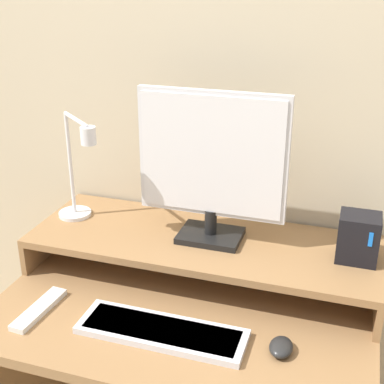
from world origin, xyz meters
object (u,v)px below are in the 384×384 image
object	(u,v)px
keyboard	(162,331)
mouse	(281,347)
router_dock	(358,238)
remote_control	(39,309)
monitor	(212,164)
desk_lamp	(78,175)

from	to	relation	value
keyboard	mouse	xyz separation A→B (m)	(0.30, 0.03, 0.00)
router_dock	mouse	bearing A→B (deg)	-116.21
remote_control	monitor	bearing A→B (deg)	41.29
keyboard	remote_control	xyz separation A→B (m)	(-0.35, -0.01, -0.00)
router_dock	remote_control	world-z (taller)	router_dock
desk_lamp	keyboard	bearing A→B (deg)	-38.49
desk_lamp	mouse	size ratio (longest dim) A/B	4.33
keyboard	remote_control	size ratio (longest dim) A/B	2.17
mouse	monitor	bearing A→B (deg)	131.45
router_dock	remote_control	size ratio (longest dim) A/B	0.67
monitor	mouse	bearing A→B (deg)	-48.55
remote_control	desk_lamp	bearing A→B (deg)	95.24
router_dock	mouse	world-z (taller)	router_dock
desk_lamp	remote_control	distance (m)	0.42
keyboard	remote_control	bearing A→B (deg)	-178.12
router_dock	keyboard	xyz separation A→B (m)	(-0.45, -0.33, -0.17)
remote_control	mouse	bearing A→B (deg)	3.29
monitor	desk_lamp	world-z (taller)	monitor
desk_lamp	monitor	bearing A→B (deg)	3.43
monitor	mouse	size ratio (longest dim) A/B	5.54
keyboard	remote_control	world-z (taller)	keyboard
mouse	keyboard	bearing A→B (deg)	-175.05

